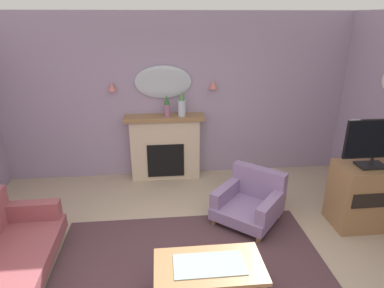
% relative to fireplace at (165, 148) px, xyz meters
% --- Properties ---
extents(wall_back, '(7.00, 0.10, 2.84)m').
position_rel_fireplace_xyz_m(wall_back, '(0.22, 0.22, 0.85)').
color(wall_back, '#9E8CA8').
rests_on(wall_back, ground).
extents(patterned_rug, '(3.20, 2.40, 0.01)m').
position_rel_fireplace_xyz_m(patterned_rug, '(0.22, -2.54, -0.56)').
color(patterned_rug, '#4C3338').
rests_on(patterned_rug, ground).
extents(fireplace, '(1.36, 0.36, 1.16)m').
position_rel_fireplace_xyz_m(fireplace, '(0.00, 0.00, 0.00)').
color(fireplace, beige).
rests_on(fireplace, ground).
extents(mantel_vase_centre, '(0.10, 0.10, 0.37)m').
position_rel_fireplace_xyz_m(mantel_vase_centre, '(0.05, -0.03, 0.78)').
color(mantel_vase_centre, '#9E6084').
rests_on(mantel_vase_centre, fireplace).
extents(mantel_vase_right, '(0.13, 0.13, 0.43)m').
position_rel_fireplace_xyz_m(mantel_vase_right, '(0.30, -0.03, 0.78)').
color(mantel_vase_right, silver).
rests_on(mantel_vase_right, fireplace).
extents(wall_mirror, '(0.96, 0.06, 0.56)m').
position_rel_fireplace_xyz_m(wall_mirror, '(-0.00, 0.14, 1.14)').
color(wall_mirror, '#B2BCC6').
extents(wall_sconce_left, '(0.14, 0.14, 0.14)m').
position_rel_fireplace_xyz_m(wall_sconce_left, '(-0.85, 0.09, 1.09)').
color(wall_sconce_left, '#D17066').
extents(wall_sconce_right, '(0.14, 0.14, 0.14)m').
position_rel_fireplace_xyz_m(wall_sconce_right, '(0.85, 0.09, 1.09)').
color(wall_sconce_right, '#D17066').
extents(coffee_table, '(1.10, 0.60, 0.45)m').
position_rel_fireplace_xyz_m(coffee_table, '(0.36, -2.85, -0.19)').
color(coffee_table, olive).
rests_on(coffee_table, ground).
extents(armchair_in_corner, '(1.14, 1.14, 0.71)m').
position_rel_fireplace_xyz_m(armchair_in_corner, '(1.17, -1.46, -0.27)').
color(armchair_in_corner, gray).
rests_on(armchair_in_corner, ground).
extents(tv_cabinet, '(0.80, 0.57, 0.90)m').
position_rel_fireplace_xyz_m(tv_cabinet, '(2.67, -1.74, -0.12)').
color(tv_cabinet, olive).
rests_on(tv_cabinet, ground).
extents(tv_flatscreen, '(0.84, 0.24, 0.65)m').
position_rel_fireplace_xyz_m(tv_flatscreen, '(2.67, -1.76, 0.68)').
color(tv_flatscreen, black).
rests_on(tv_flatscreen, tv_cabinet).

